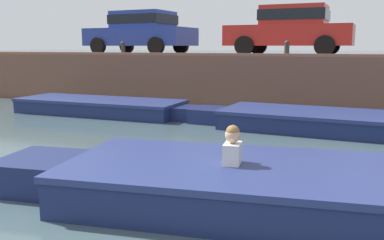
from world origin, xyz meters
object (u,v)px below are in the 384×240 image
(boat_moored_west_navy, at_px, (107,107))
(mooring_bollard_mid, at_px, (287,48))
(car_leftmost_blue, at_px, (141,31))
(car_left_inner_red, at_px, (291,28))
(motorboat_passing, at_px, (280,188))
(mooring_bollard_west, at_px, (123,48))
(boat_moored_central_navy, at_px, (316,121))

(boat_moored_west_navy, distance_m, mooring_bollard_mid, 5.42)
(car_leftmost_blue, relative_size, car_left_inner_red, 1.03)
(boat_moored_west_navy, height_order, motorboat_passing, motorboat_passing)
(car_leftmost_blue, xyz_separation_m, mooring_bollard_west, (0.34, -1.77, -0.61))
(car_left_inner_red, bearing_deg, mooring_bollard_west, -161.06)
(boat_moored_west_navy, bearing_deg, motorboat_passing, -40.26)
(boat_moored_central_navy, bearing_deg, car_left_inner_red, 110.61)
(car_leftmost_blue, distance_m, mooring_bollard_mid, 6.06)
(car_leftmost_blue, height_order, mooring_bollard_mid, car_leftmost_blue)
(boat_moored_west_navy, height_order, mooring_bollard_west, mooring_bollard_west)
(car_left_inner_red, relative_size, mooring_bollard_west, 8.86)
(car_leftmost_blue, bearing_deg, mooring_bollard_mid, -17.07)
(boat_moored_west_navy, relative_size, mooring_bollard_mid, 13.38)
(car_leftmost_blue, distance_m, mooring_bollard_west, 1.90)
(boat_moored_west_navy, distance_m, car_left_inner_red, 6.30)
(boat_moored_central_navy, distance_m, mooring_bollard_west, 7.11)
(boat_moored_west_navy, distance_m, mooring_bollard_west, 2.72)
(motorboat_passing, bearing_deg, boat_moored_west_navy, 139.74)
(motorboat_passing, bearing_deg, boat_moored_central_navy, 93.25)
(mooring_bollard_mid, bearing_deg, boat_moored_central_navy, -59.92)
(boat_moored_central_navy, bearing_deg, motorboat_passing, -86.75)
(mooring_bollard_west, distance_m, mooring_bollard_mid, 5.43)
(car_leftmost_blue, bearing_deg, car_left_inner_red, 0.03)
(boat_moored_central_navy, xyz_separation_m, mooring_bollard_west, (-6.60, 2.02, 1.69))
(motorboat_passing, height_order, mooring_bollard_west, mooring_bollard_west)
(boat_moored_central_navy, distance_m, motorboat_passing, 5.26)
(boat_moored_west_navy, bearing_deg, car_left_inner_red, 40.13)
(motorboat_passing, xyz_separation_m, mooring_bollard_west, (-6.90, 7.27, 1.64))
(car_left_inner_red, bearing_deg, mooring_bollard_mid, -81.74)
(car_left_inner_red, bearing_deg, motorboat_passing, -79.20)
(boat_moored_central_navy, height_order, car_leftmost_blue, car_leftmost_blue)
(boat_moored_west_navy, relative_size, car_leftmost_blue, 1.46)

